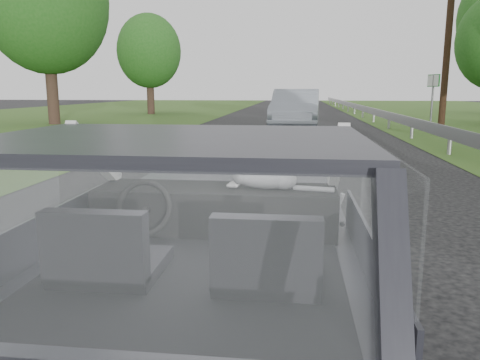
% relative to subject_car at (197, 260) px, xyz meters
% --- Properties ---
extents(subject_car, '(1.80, 4.00, 1.45)m').
position_rel_subject_car_xyz_m(subject_car, '(0.00, 0.00, 0.00)').
color(subject_car, black).
rests_on(subject_car, ground).
extents(dashboard, '(1.58, 0.45, 0.30)m').
position_rel_subject_car_xyz_m(dashboard, '(0.00, 0.62, 0.12)').
color(dashboard, black).
rests_on(dashboard, subject_car).
extents(driver_seat, '(0.50, 0.72, 0.42)m').
position_rel_subject_car_xyz_m(driver_seat, '(-0.40, -0.29, 0.16)').
color(driver_seat, black).
rests_on(driver_seat, subject_car).
extents(passenger_seat, '(0.50, 0.72, 0.42)m').
position_rel_subject_car_xyz_m(passenger_seat, '(0.40, -0.29, 0.16)').
color(passenger_seat, black).
rests_on(passenger_seat, subject_car).
extents(steering_wheel, '(0.36, 0.36, 0.04)m').
position_rel_subject_car_xyz_m(steering_wheel, '(-0.40, 0.33, 0.20)').
color(steering_wheel, black).
rests_on(steering_wheel, dashboard).
extents(cat, '(0.55, 0.22, 0.24)m').
position_rel_subject_car_xyz_m(cat, '(0.33, 0.61, 0.35)').
color(cat, '#9B9B9B').
rests_on(cat, dashboard).
extents(guardrail, '(0.05, 90.00, 0.32)m').
position_rel_subject_car_xyz_m(guardrail, '(4.30, 10.00, -0.15)').
color(guardrail, '#AAAAAA').
rests_on(guardrail, ground).
extents(other_car, '(2.23, 5.15, 1.66)m').
position_rel_subject_car_xyz_m(other_car, '(0.51, 16.37, 0.11)').
color(other_car, '#9FA8B6').
rests_on(other_car, ground).
extents(highway_sign, '(0.36, 0.91, 2.32)m').
position_rel_subject_car_xyz_m(highway_sign, '(6.76, 20.43, 0.44)').
color(highway_sign, '#106B1C').
rests_on(highway_sign, ground).
extents(utility_pole, '(0.33, 0.33, 7.83)m').
position_rel_subject_car_xyz_m(utility_pole, '(6.16, 16.73, 3.19)').
color(utility_pole, '#412518').
rests_on(utility_pole, ground).
extents(tree_5, '(7.43, 7.43, 8.58)m').
position_rel_subject_car_xyz_m(tree_5, '(-10.95, 18.89, 3.57)').
color(tree_5, '#1F5618').
rests_on(tree_5, ground).
extents(tree_6, '(5.30, 5.30, 6.37)m').
position_rel_subject_car_xyz_m(tree_6, '(-9.25, 28.66, 2.46)').
color(tree_6, '#1F5618').
rests_on(tree_6, ground).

